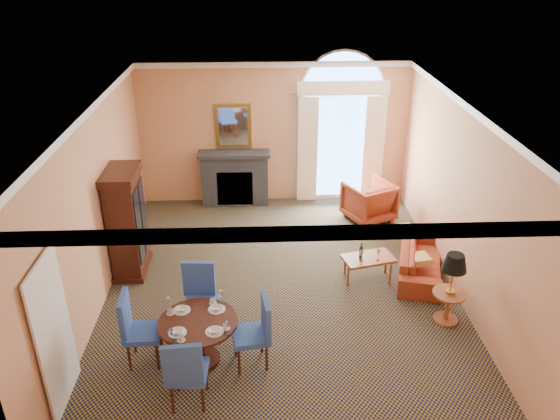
{
  "coord_description": "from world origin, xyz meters",
  "views": [
    {
      "loc": [
        -0.36,
        -7.94,
        5.46
      ],
      "look_at": [
        0.0,
        0.5,
        1.3
      ],
      "focal_mm": 35.0,
      "sensor_mm": 36.0,
      "label": 1
    }
  ],
  "objects_px": {
    "dining_table": "(199,331)",
    "armchair": "(369,201)",
    "sofa": "(421,260)",
    "coffee_table": "(368,259)",
    "side_table": "(452,279)",
    "armoire": "(127,224)"
  },
  "relations": [
    {
      "from": "armoire",
      "to": "armchair",
      "type": "distance_m",
      "value": 5.1
    },
    {
      "from": "armchair",
      "to": "coffee_table",
      "type": "distance_m",
      "value": 2.4
    },
    {
      "from": "coffee_table",
      "to": "side_table",
      "type": "bearing_deg",
      "value": -63.84
    },
    {
      "from": "dining_table",
      "to": "armchair",
      "type": "relative_size",
      "value": 1.19
    },
    {
      "from": "armoire",
      "to": "coffee_table",
      "type": "height_order",
      "value": "armoire"
    },
    {
      "from": "side_table",
      "to": "sofa",
      "type": "bearing_deg",
      "value": 92.06
    },
    {
      "from": "side_table",
      "to": "dining_table",
      "type": "bearing_deg",
      "value": -168.67
    },
    {
      "from": "armoire",
      "to": "sofa",
      "type": "bearing_deg",
      "value": -3.94
    },
    {
      "from": "sofa",
      "to": "coffee_table",
      "type": "distance_m",
      "value": 1.02
    },
    {
      "from": "coffee_table",
      "to": "armoire",
      "type": "bearing_deg",
      "value": 159.03
    },
    {
      "from": "armoire",
      "to": "armchair",
      "type": "relative_size",
      "value": 2.1
    },
    {
      "from": "armoire",
      "to": "side_table",
      "type": "height_order",
      "value": "armoire"
    },
    {
      "from": "coffee_table",
      "to": "side_table",
      "type": "relative_size",
      "value": 0.82
    },
    {
      "from": "armoire",
      "to": "side_table",
      "type": "bearing_deg",
      "value": -18.23
    },
    {
      "from": "dining_table",
      "to": "side_table",
      "type": "bearing_deg",
      "value": 11.33
    },
    {
      "from": "sofa",
      "to": "coffee_table",
      "type": "xyz_separation_m",
      "value": [
        -1.0,
        -0.15,
        0.14
      ]
    },
    {
      "from": "side_table",
      "to": "armchair",
      "type": "bearing_deg",
      "value": 99.33
    },
    {
      "from": "sofa",
      "to": "coffee_table",
      "type": "relative_size",
      "value": 1.9
    },
    {
      "from": "armchair",
      "to": "sofa",
      "type": "bearing_deg",
      "value": 77.53
    },
    {
      "from": "dining_table",
      "to": "armchair",
      "type": "bearing_deg",
      "value": 53.28
    },
    {
      "from": "dining_table",
      "to": "armchair",
      "type": "distance_m",
      "value": 5.45
    },
    {
      "from": "sofa",
      "to": "dining_table",
      "type": "bearing_deg",
      "value": 135.46
    }
  ]
}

